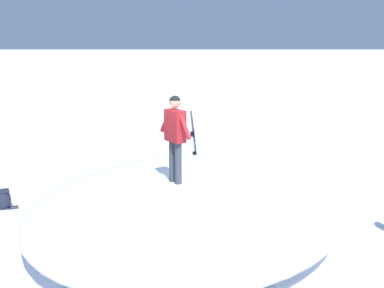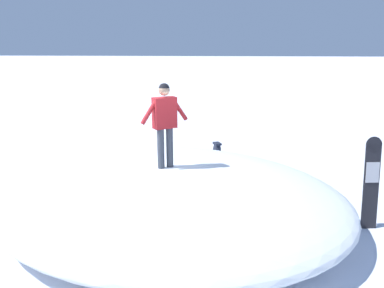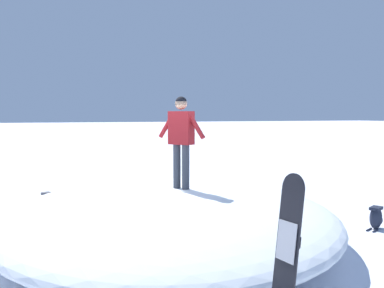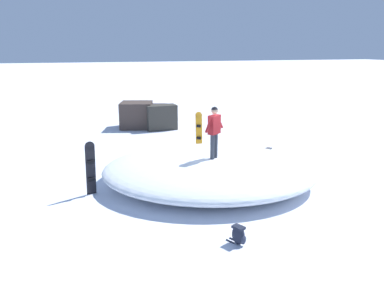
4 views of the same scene
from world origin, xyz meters
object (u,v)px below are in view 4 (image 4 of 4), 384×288
at_px(snowboard_primary_upright, 91,167).
at_px(snowboard_secondary_upright, 199,130).
at_px(snowboarder_standing, 214,128).
at_px(backpack_near, 268,153).
at_px(backpack_far, 239,235).

height_order(snowboard_primary_upright, snowboard_secondary_upright, snowboard_primary_upright).
distance_m(snowboarder_standing, snowboard_primary_upright, 4.12).
xyz_separation_m(snowboarder_standing, backpack_near, (3.38, 2.21, -1.75)).
height_order(snowboarder_standing, snowboard_secondary_upright, snowboarder_standing).
distance_m(snowboard_secondary_upright, backpack_far, 8.65).
height_order(snowboard_primary_upright, backpack_far, snowboard_primary_upright).
height_order(backpack_near, backpack_far, backpack_far).
relative_size(snowboard_primary_upright, snowboard_secondary_upright, 1.01).
bearing_deg(backpack_near, snowboard_primary_upright, -165.95).
xyz_separation_m(snowboard_secondary_upright, backpack_near, (2.26, -2.29, -0.69)).
relative_size(snowboarder_standing, backpack_near, 2.70).
relative_size(snowboarder_standing, backpack_far, 3.25).
relative_size(snowboard_primary_upright, backpack_far, 3.31).
bearing_deg(backpack_far, snowboard_secondary_upright, 76.18).
xyz_separation_m(backpack_near, backpack_far, (-4.32, -6.08, 0.02)).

